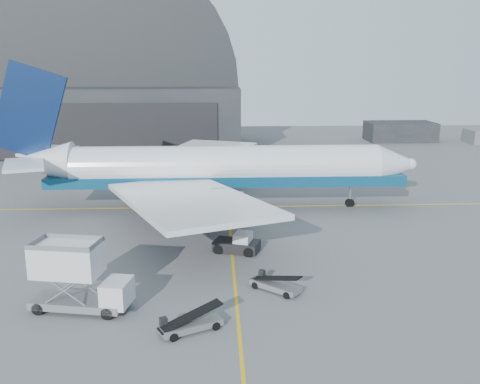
{
  "coord_description": "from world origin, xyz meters",
  "views": [
    {
      "loc": [
        -1.34,
        -40.06,
        16.44
      ],
      "look_at": [
        0.89,
        8.82,
        4.5
      ],
      "focal_mm": 40.0,
      "sensor_mm": 36.0,
      "label": 1
    }
  ],
  "objects_px": {
    "catering_truck": "(77,277)",
    "belt_loader_b": "(275,285)",
    "airliner": "(209,168)",
    "belt_loader_a": "(190,324)",
    "pushback_tug": "(238,244)"
  },
  "relations": [
    {
      "from": "catering_truck",
      "to": "belt_loader_b",
      "type": "relative_size",
      "value": 1.87
    },
    {
      "from": "catering_truck",
      "to": "belt_loader_b",
      "type": "distance_m",
      "value": 14.05
    },
    {
      "from": "belt_loader_b",
      "to": "airliner",
      "type": "bearing_deg",
      "value": 143.01
    },
    {
      "from": "belt_loader_a",
      "to": "catering_truck",
      "type": "bearing_deg",
      "value": 129.3
    },
    {
      "from": "belt_loader_a",
      "to": "belt_loader_b",
      "type": "xyz_separation_m",
      "value": [
        6.0,
        5.86,
        -0.01
      ]
    },
    {
      "from": "airliner",
      "to": "belt_loader_a",
      "type": "xyz_separation_m",
      "value": [
        -0.97,
        -28.96,
        -4.21
      ]
    },
    {
      "from": "catering_truck",
      "to": "belt_loader_b",
      "type": "xyz_separation_m",
      "value": [
        13.71,
        2.46,
        -1.86
      ]
    },
    {
      "from": "pushback_tug",
      "to": "catering_truck",
      "type": "bearing_deg",
      "value": -117.28
    },
    {
      "from": "airliner",
      "to": "catering_truck",
      "type": "bearing_deg",
      "value": -108.75
    },
    {
      "from": "catering_truck",
      "to": "belt_loader_a",
      "type": "height_order",
      "value": "catering_truck"
    },
    {
      "from": "belt_loader_b",
      "to": "pushback_tug",
      "type": "bearing_deg",
      "value": 146.51
    },
    {
      "from": "pushback_tug",
      "to": "belt_loader_b",
      "type": "height_order",
      "value": "pushback_tug"
    },
    {
      "from": "catering_truck",
      "to": "airliner",
      "type": "bearing_deg",
      "value": 81.91
    },
    {
      "from": "airliner",
      "to": "pushback_tug",
      "type": "height_order",
      "value": "airliner"
    },
    {
      "from": "airliner",
      "to": "catering_truck",
      "type": "relative_size",
      "value": 6.77
    }
  ]
}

